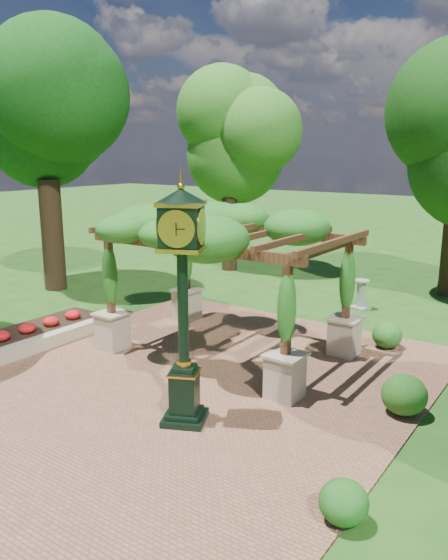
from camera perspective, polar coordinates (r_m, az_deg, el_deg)
The scene contains 12 objects.
ground at distance 12.30m, azimuth -6.85°, elevation -12.26°, with size 120.00×120.00×0.00m, color #1E4714.
brick_plaza at distance 12.98m, azimuth -3.87°, elevation -10.67°, with size 10.00×12.00×0.04m, color brown.
border_wall at distance 15.74m, azimuth -18.32°, elevation -6.27°, with size 0.35×5.00×0.40m, color #C6B793.
flower_bed at distance 16.44m, azimuth -20.21°, elevation -5.65°, with size 1.50×5.00×0.36m, color red.
pedestal_clock at distance 10.29m, azimuth -4.35°, elevation -0.66°, with size 1.23×1.23×4.70m.
pergola at distance 14.03m, azimuth 0.29°, elevation 4.73°, with size 6.22×3.94×3.90m.
sundial at distance 19.26m, azimuth 14.11°, elevation -1.67°, with size 0.67×0.67×1.03m.
shrub_front at distance 8.64m, azimuth 12.40°, elevation -21.73°, with size 0.73×0.73×0.65m, color #1C5317.
shrub_mid at distance 11.91m, azimuth 18.32°, elevation -11.32°, with size 0.93×0.93×0.84m, color #255718.
shrub_back at distance 15.60m, azimuth 16.67°, elevation -5.53°, with size 0.81×0.81×0.73m, color #215A1A.
tree_west_near at distance 22.05m, azimuth -18.51°, elevation 18.49°, with size 4.96×4.96×11.00m.
tree_west_far at distance 24.51m, azimuth 0.61°, elevation 14.67°, with size 4.40×4.40×8.58m.
Camera 1 is at (7.49, -8.20, 5.28)m, focal length 35.00 mm.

